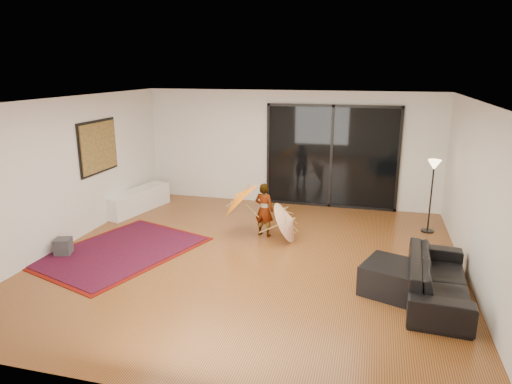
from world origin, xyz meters
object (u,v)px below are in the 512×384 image
(media_console, at_px, (138,200))
(ottoman, at_px, (392,278))
(sofa, at_px, (438,278))
(child, at_px, (264,210))

(media_console, bearing_deg, ottoman, -12.61)
(media_console, relative_size, sofa, 0.86)
(sofa, bearing_deg, child, 62.65)
(sofa, bearing_deg, media_console, 70.77)
(media_console, distance_m, child, 3.32)
(sofa, relative_size, ottoman, 2.65)
(ottoman, distance_m, child, 3.00)
(media_console, relative_size, ottoman, 2.29)
(media_console, distance_m, sofa, 6.74)
(media_console, bearing_deg, sofa, -10.43)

